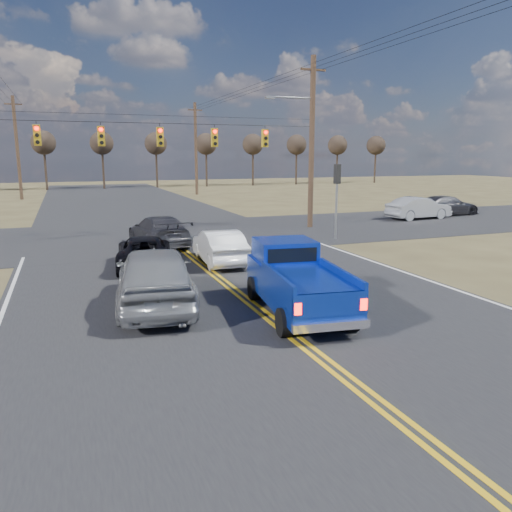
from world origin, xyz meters
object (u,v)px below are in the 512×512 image
object	(u,v)px
dgrey_car_queue	(159,231)
cross_car_east_far	(447,205)
cross_car_east_near	(419,208)
silver_suv	(155,276)
white_car_queue	(219,247)
black_suv	(145,251)
pickup_truck	(296,281)

from	to	relation	value
dgrey_car_queue	cross_car_east_far	world-z (taller)	dgrey_car_queue
cross_car_east_near	silver_suv	bearing A→B (deg)	120.70
silver_suv	dgrey_car_queue	world-z (taller)	silver_suv
white_car_queue	cross_car_east_far	xyz separation A→B (m)	(20.47, 10.05, 0.03)
silver_suv	cross_car_east_far	bearing A→B (deg)	-139.93
cross_car_east_far	silver_suv	bearing A→B (deg)	122.17
white_car_queue	dgrey_car_queue	size ratio (longest dim) A/B	0.83
silver_suv	black_suv	xyz separation A→B (m)	(0.51, 5.49, -0.29)
white_car_queue	cross_car_east_far	size ratio (longest dim) A/B	0.85
cross_car_east_near	cross_car_east_far	distance (m)	3.64
black_suv	cross_car_east_far	xyz separation A→B (m)	(23.43, 9.68, 0.10)
pickup_truck	white_car_queue	bearing A→B (deg)	98.74
black_suv	cross_car_east_near	size ratio (longest dim) A/B	0.97
black_suv	cross_car_east_far	bearing A→B (deg)	-149.70
black_suv	cross_car_east_far	size ratio (longest dim) A/B	0.91
black_suv	silver_suv	bearing A→B (deg)	92.56
white_car_queue	cross_car_east_near	world-z (taller)	cross_car_east_near
pickup_truck	cross_car_east_near	bearing A→B (deg)	51.01
black_suv	cross_car_east_far	world-z (taller)	cross_car_east_far
pickup_truck	black_suv	xyz separation A→B (m)	(-3.08, 7.37, -0.29)
white_car_queue	cross_car_east_far	bearing A→B (deg)	-150.40
black_suv	cross_car_east_near	bearing A→B (deg)	-149.02
silver_suv	cross_car_east_near	world-z (taller)	silver_suv
black_suv	white_car_queue	world-z (taller)	white_car_queue
pickup_truck	black_suv	distance (m)	7.99
pickup_truck	black_suv	world-z (taller)	pickup_truck
dgrey_car_queue	cross_car_east_far	xyz separation A→B (m)	(22.07, 5.21, -0.02)
silver_suv	pickup_truck	bearing A→B (deg)	160.12
white_car_queue	black_suv	bearing A→B (deg)	-3.62
black_suv	white_car_queue	distance (m)	2.98
pickup_truck	silver_suv	distance (m)	4.05
silver_suv	cross_car_east_far	distance (m)	28.34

